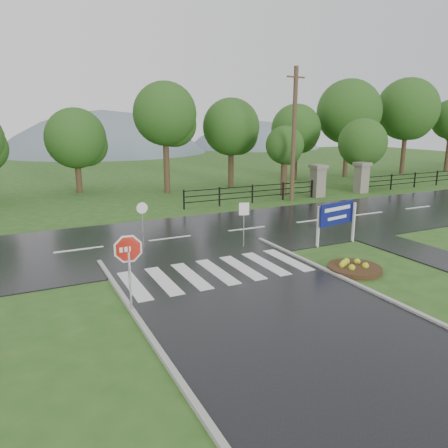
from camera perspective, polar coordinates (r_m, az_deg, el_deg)
ground at (r=11.67m, az=9.99°, el=-13.91°), size 120.00×120.00×0.00m
main_road at (r=20.03m, az=-7.04°, el=-1.98°), size 90.00×8.00×0.04m
walkway at (r=19.92m, az=23.15°, el=-3.10°), size 2.20×11.00×0.04m
crosswalk at (r=15.59m, az=-0.91°, el=-6.22°), size 6.50×2.80×0.02m
pillar_west at (r=31.26m, az=12.16°, el=5.63°), size 1.00×1.00×2.24m
pillar_east at (r=33.87m, az=17.52°, el=5.90°), size 1.00×1.00×2.24m
fence_west at (r=28.40m, az=3.73°, el=4.20°), size 9.58×0.08×1.20m
hills at (r=76.80m, az=-17.95°, el=-2.85°), size 102.00×48.00×48.00m
treeline at (r=33.50m, az=-13.40°, el=4.05°), size 83.20×5.20×10.00m
stop_sign at (r=12.29m, az=-12.36°, el=-4.00°), size 1.07×0.13×2.41m
estate_billboard at (r=19.40m, az=14.53°, el=1.07°), size 2.10×0.47×1.86m
flower_bed at (r=16.43m, az=16.66°, el=-5.47°), size 1.91×1.91×0.38m
reg_sign_small at (r=18.27m, az=2.62°, el=1.11°), size 0.42×0.13×1.95m
reg_sign_round at (r=18.32m, az=-10.60°, el=0.59°), size 0.47×0.06×2.01m
utility_pole_east at (r=29.09m, az=9.11°, el=11.46°), size 1.51×0.37×8.55m
entrance_tree_left at (r=31.15m, az=7.94°, el=10.09°), size 2.66×2.66×4.89m
entrance_tree_right at (r=35.63m, az=17.64°, el=10.04°), size 3.70×3.70×5.39m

